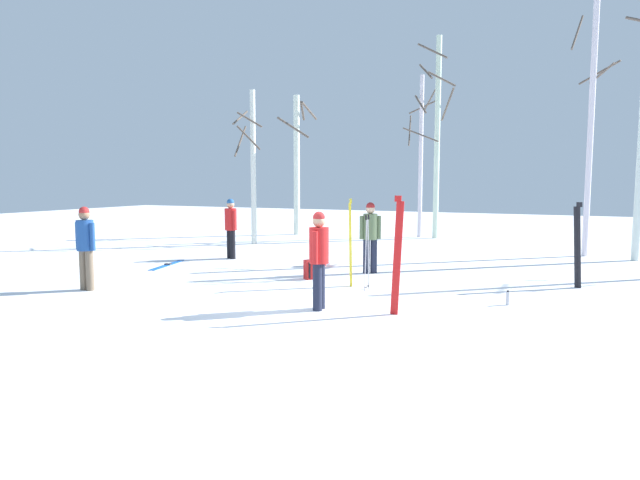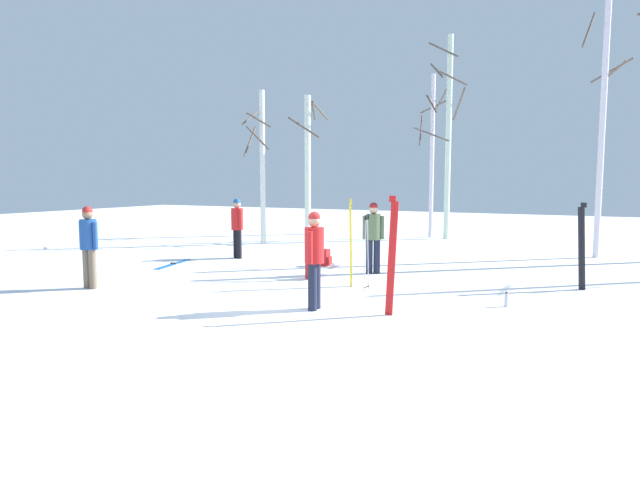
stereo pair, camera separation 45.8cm
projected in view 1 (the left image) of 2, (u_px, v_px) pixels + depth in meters
The scene contains 18 objects.
ground_plane at pixel (280, 304), 10.36m from camera, with size 60.00×60.00×0.00m, color white.
person_0 at pixel (370, 233), 13.71m from camera, with size 0.47×0.34×1.72m.
person_1 at pixel (319, 254), 9.85m from camera, with size 0.34×0.52×1.72m.
person_2 at pixel (85, 243), 11.59m from camera, with size 0.52×0.34×1.72m.
person_3 at pixel (231, 225), 16.22m from camera, with size 0.47×0.34×1.72m.
ski_pair_planted_0 at pixel (397, 256), 9.46m from camera, with size 0.22×0.02×2.00m.
ski_pair_planted_1 at pixel (350, 243), 12.06m from camera, with size 0.17×0.20×1.86m.
ski_pair_planted_2 at pixel (577, 245), 11.86m from camera, with size 0.22×0.07×1.80m.
ski_pair_lying_0 at pixel (167, 265), 15.04m from camera, with size 0.60×1.77×0.05m.
ski_poles_0 at pixel (367, 250), 11.61m from camera, with size 0.07×0.26×1.55m.
backpack_0 at pixel (321, 258), 14.93m from camera, with size 0.29×0.27×0.44m.
backpack_1 at pixel (310, 270), 12.98m from camera, with size 0.35×0.34×0.44m.
water_bottle_0 at pixel (508, 298), 10.29m from camera, with size 0.06×0.06×0.27m.
birch_tree_0 at pixel (297, 162), 23.16m from camera, with size 1.28×1.39×5.63m.
birch_tree_1 at pixel (252, 164), 19.76m from camera, with size 1.13×1.05×5.32m.
birch_tree_2 at pixel (421, 154), 22.10m from camera, with size 1.44×1.47×6.25m.
birch_tree_3 at pixel (437, 133), 21.54m from camera, with size 1.68×1.59×7.59m.
birch_tree_4 at pixel (591, 126), 16.49m from camera, with size 1.34×1.12×7.35m.
Camera 1 is at (4.94, -8.93, 2.27)m, focal length 32.00 mm.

